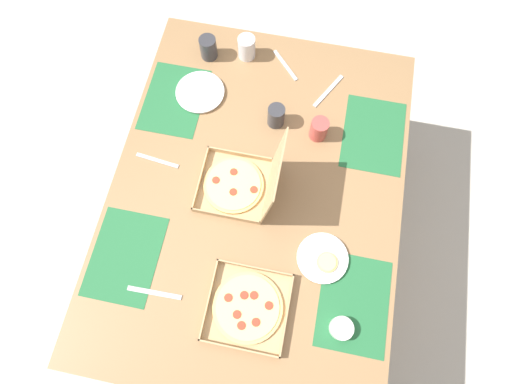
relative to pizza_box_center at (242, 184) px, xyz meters
The scene contains 19 objects.
ground_plane 0.78m from the pizza_box_center, 83.13° to the left, with size 6.00×6.00×0.00m, color beige.
dining_table 0.15m from the pizza_box_center, 83.13° to the left, with size 1.61×1.20×0.73m.
placemat_near_left 0.53m from the pizza_box_center, 132.41° to the right, with size 0.36×0.26×0.00m, color #236638.
placemat_near_right 0.54m from the pizza_box_center, 46.46° to the right, with size 0.36×0.26×0.00m, color #236638.
placemat_far_left 0.62m from the pizza_box_center, 124.98° to the left, with size 0.36×0.26×0.00m, color #236638.
placemat_far_right 0.63m from the pizza_box_center, 53.95° to the left, with size 0.36×0.26×0.00m, color #236638.
pizza_box_center is the anchor object (origin of this frame).
pizza_box_corner_left 0.48m from the pizza_box_center, 14.48° to the left, with size 0.30×0.30×0.04m.
plate_far_right 0.43m from the pizza_box_center, 58.23° to the left, with size 0.20×0.20×0.03m.
plate_middle 0.50m from the pizza_box_center, 145.37° to the right, with size 0.22×0.22×0.02m.
cup_red 0.66m from the pizza_box_center, 169.76° to the right, with size 0.08×0.08×0.11m, color silver.
cup_spare 0.68m from the pizza_box_center, 154.90° to the right, with size 0.08×0.08×0.11m, color #333338.
cup_dark 0.41m from the pizza_box_center, 138.80° to the left, with size 0.08×0.08×0.10m, color #BF4742.
cup_clear_left 0.34m from the pizza_box_center, 166.64° to the left, with size 0.07×0.07×0.10m, color #333338.
condiment_bowl 0.66m from the pizza_box_center, 45.01° to the left, with size 0.08×0.08×0.04m, color white.
fork_by_far_right 0.64m from the pizza_box_center, behind, with size 0.19×0.02×0.01m, color #B7B7BC.
knife_by_far_left 0.54m from the pizza_box_center, 26.16° to the right, with size 0.21×0.02×0.01m, color #B7B7BC.
knife_by_near_right 0.61m from the pizza_box_center, 152.04° to the left, with size 0.21×0.02×0.01m, color #B7B7BC.
fork_by_near_left 0.38m from the pizza_box_center, 97.31° to the right, with size 0.19×0.02×0.01m, color #B7B7BC.
Camera 1 is at (0.56, 0.11, 2.31)m, focal length 28.60 mm.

